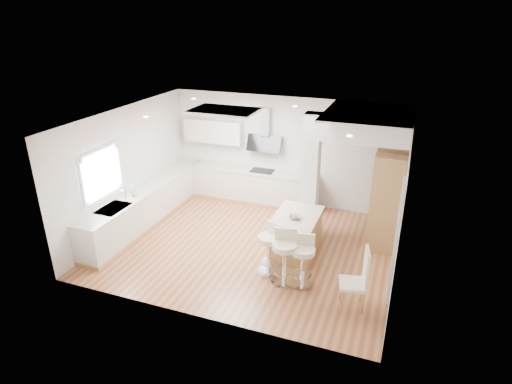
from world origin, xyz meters
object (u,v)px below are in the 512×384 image
at_px(bar_stool_a, 270,246).
at_px(bar_stool_b, 285,254).
at_px(dining_chair, 359,277).
at_px(bar_stool_c, 303,259).
at_px(peninsula, 296,233).

bearing_deg(bar_stool_a, bar_stool_b, -11.00).
bearing_deg(dining_chair, bar_stool_a, 151.46).
bearing_deg(dining_chair, bar_stool_c, 150.98).
bearing_deg(bar_stool_c, peninsula, 100.13).
xyz_separation_m(bar_stool_a, bar_stool_b, (0.36, -0.23, 0.03)).
distance_m(bar_stool_a, dining_chair, 1.82).
bearing_deg(peninsula, bar_stool_c, -68.35).
relative_size(peninsula, bar_stool_a, 1.35).
height_order(bar_stool_b, dining_chair, dining_chair).
height_order(bar_stool_b, bar_stool_c, bar_stool_b).
xyz_separation_m(peninsula, bar_stool_c, (0.44, -1.14, 0.14)).
xyz_separation_m(bar_stool_c, dining_chair, (1.05, -0.31, 0.05)).
bearing_deg(bar_stool_b, peninsula, 83.27).
bearing_deg(bar_stool_c, bar_stool_b, 175.22).
bearing_deg(bar_stool_a, bar_stool_c, 6.06).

